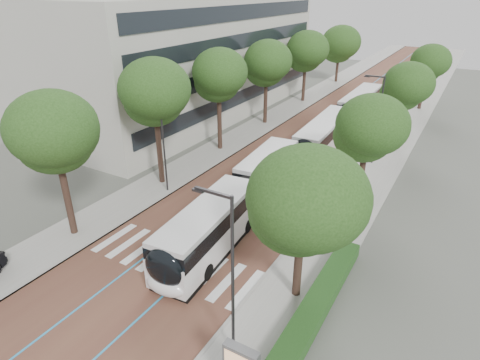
% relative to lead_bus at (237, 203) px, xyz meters
% --- Properties ---
extents(ground, '(160.00, 160.00, 0.00)m').
position_rel_lead_bus_xyz_m(ground, '(-1.21, -6.67, -1.63)').
color(ground, '#51544C').
rests_on(ground, ground).
extents(road, '(11.00, 140.00, 0.02)m').
position_rel_lead_bus_xyz_m(road, '(-1.21, 33.33, -1.62)').
color(road, '#563026').
rests_on(road, ground).
extents(sidewalk_left, '(4.00, 140.00, 0.12)m').
position_rel_lead_bus_xyz_m(sidewalk_left, '(-8.71, 33.33, -1.57)').
color(sidewalk_left, gray).
rests_on(sidewalk_left, ground).
extents(sidewalk_right, '(4.00, 140.00, 0.12)m').
position_rel_lead_bus_xyz_m(sidewalk_right, '(6.29, 33.33, -1.57)').
color(sidewalk_right, gray).
rests_on(sidewalk_right, ground).
extents(kerb_left, '(0.20, 140.00, 0.14)m').
position_rel_lead_bus_xyz_m(kerb_left, '(-6.81, 33.33, -1.57)').
color(kerb_left, gray).
rests_on(kerb_left, ground).
extents(kerb_right, '(0.20, 140.00, 0.14)m').
position_rel_lead_bus_xyz_m(kerb_right, '(4.39, 33.33, -1.57)').
color(kerb_right, gray).
rests_on(kerb_right, ground).
extents(zebra_crossing, '(10.55, 3.60, 0.01)m').
position_rel_lead_bus_xyz_m(zebra_crossing, '(-1.01, -5.67, -1.60)').
color(zebra_crossing, silver).
rests_on(zebra_crossing, ground).
extents(lane_line_left, '(0.12, 126.00, 0.01)m').
position_rel_lead_bus_xyz_m(lane_line_left, '(-2.81, 33.33, -1.60)').
color(lane_line_left, '#278DC5').
rests_on(lane_line_left, road).
extents(lane_line_right, '(0.12, 126.00, 0.01)m').
position_rel_lead_bus_xyz_m(lane_line_right, '(0.39, 33.33, -1.60)').
color(lane_line_right, '#278DC5').
rests_on(lane_line_right, road).
extents(office_building, '(18.11, 40.00, 14.00)m').
position_rel_lead_bus_xyz_m(office_building, '(-20.69, 21.33, 5.37)').
color(office_building, '#B6B4A9').
rests_on(office_building, ground).
extents(hedge, '(1.20, 14.00, 0.80)m').
position_rel_lead_bus_xyz_m(hedge, '(7.89, -6.67, -1.11)').
color(hedge, '#1C4217').
rests_on(hedge, sidewalk_right).
extents(streetlight_near, '(1.82, 0.20, 8.00)m').
position_rel_lead_bus_xyz_m(streetlight_near, '(5.40, -9.67, 3.19)').
color(streetlight_near, '#2B2B2D').
rests_on(streetlight_near, sidewalk_right).
extents(streetlight_far, '(1.82, 0.20, 8.00)m').
position_rel_lead_bus_xyz_m(streetlight_far, '(5.40, 15.33, 3.19)').
color(streetlight_far, '#2B2B2D').
rests_on(streetlight_far, sidewalk_right).
extents(lamp_post_left, '(0.14, 0.14, 8.00)m').
position_rel_lead_bus_xyz_m(lamp_post_left, '(-7.31, 1.33, 2.49)').
color(lamp_post_left, '#2B2B2D').
rests_on(lamp_post_left, sidewalk_left).
extents(trees_left, '(6.46, 60.90, 9.78)m').
position_rel_lead_bus_xyz_m(trees_left, '(-8.71, 22.03, 5.12)').
color(trees_left, black).
rests_on(trees_left, ground).
extents(trees_right, '(5.85, 47.42, 8.02)m').
position_rel_lead_bus_xyz_m(trees_right, '(6.49, 12.47, 4.07)').
color(trees_right, black).
rests_on(trees_right, ground).
extents(lead_bus, '(3.97, 18.54, 3.20)m').
position_rel_lead_bus_xyz_m(lead_bus, '(0.00, 0.00, 0.00)').
color(lead_bus, black).
rests_on(lead_bus, ground).
extents(bus_queued_0, '(3.01, 12.49, 3.20)m').
position_rel_lead_bus_xyz_m(bus_queued_0, '(0.54, 15.70, -0.00)').
color(bus_queued_0, silver).
rests_on(bus_queued_0, ground).
extents(bus_queued_1, '(2.64, 12.42, 3.20)m').
position_rel_lead_bus_xyz_m(bus_queued_1, '(0.44, 29.09, -0.00)').
color(bus_queued_1, silver).
rests_on(bus_queued_1, ground).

